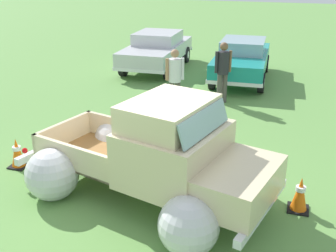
# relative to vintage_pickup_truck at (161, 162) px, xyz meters

# --- Properties ---
(ground_plane) EXTENTS (80.00, 80.00, 0.00)m
(ground_plane) POSITION_rel_vintage_pickup_truck_xyz_m (-0.38, 0.10, -0.76)
(ground_plane) COLOR #609347
(vintage_pickup_truck) EXTENTS (4.95, 3.60, 1.96)m
(vintage_pickup_truck) POSITION_rel_vintage_pickup_truck_xyz_m (0.00, 0.00, 0.00)
(vintage_pickup_truck) COLOR black
(vintage_pickup_truck) RESTS_ON ground
(show_car_0) EXTENTS (2.06, 4.46, 1.43)m
(show_car_0) POSITION_rel_vintage_pickup_truck_xyz_m (-3.27, 9.09, 0.03)
(show_car_0) COLOR black
(show_car_0) RESTS_ON ground
(show_car_1) EXTENTS (1.95, 4.43, 1.43)m
(show_car_1) POSITION_rel_vintage_pickup_truck_xyz_m (0.18, 8.47, 0.02)
(show_car_1) COLOR black
(show_car_1) RESTS_ON ground
(spectator_0) EXTENTS (0.51, 0.46, 1.77)m
(spectator_0) POSITION_rel_vintage_pickup_truck_xyz_m (-1.15, 4.58, 0.26)
(spectator_0) COLOR #4C4742
(spectator_0) RESTS_ON ground
(spectator_1) EXTENTS (0.48, 0.47, 1.82)m
(spectator_1) POSITION_rel_vintage_pickup_truck_xyz_m (-0.01, 5.72, 0.29)
(spectator_1) COLOR #4C4742
(spectator_1) RESTS_ON ground
(lane_cone_0) EXTENTS (0.36, 0.36, 0.63)m
(lane_cone_0) POSITION_rel_vintage_pickup_truck_xyz_m (2.34, 0.43, -0.45)
(lane_cone_0) COLOR black
(lane_cone_0) RESTS_ON ground
(lane_cone_1) EXTENTS (0.36, 0.36, 0.63)m
(lane_cone_1) POSITION_rel_vintage_pickup_truck_xyz_m (-3.25, 0.30, -0.45)
(lane_cone_1) COLOR black
(lane_cone_1) RESTS_ON ground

